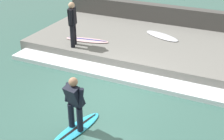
# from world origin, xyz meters

# --- Properties ---
(ground_plane) EXTENTS (28.00, 28.00, 0.00)m
(ground_plane) POSITION_xyz_m (0.00, 0.00, 0.00)
(ground_plane) COLOR #386056
(concrete_ledge) EXTENTS (4.40, 9.31, 0.42)m
(concrete_ledge) POSITION_xyz_m (3.90, 0.00, 0.21)
(concrete_ledge) COLOR slate
(concrete_ledge) RESTS_ON ground_plane
(back_wall) EXTENTS (0.50, 9.77, 1.21)m
(back_wall) POSITION_xyz_m (6.35, 0.00, 0.61)
(back_wall) COLOR #474442
(back_wall) RESTS_ON ground_plane
(wave_foam_crest) EXTENTS (0.82, 8.84, 0.15)m
(wave_foam_crest) POSITION_xyz_m (1.29, 0.00, 0.08)
(wave_foam_crest) COLOR silver
(wave_foam_crest) RESTS_ON ground_plane
(surfboard_riding) EXTENTS (1.79, 0.79, 0.07)m
(surfboard_riding) POSITION_xyz_m (-1.79, -0.02, 0.03)
(surfboard_riding) COLOR #2DADD1
(surfboard_riding) RESTS_ON ground_plane
(surfer_riding) EXTENTS (0.47, 0.62, 1.47)m
(surfer_riding) POSITION_xyz_m (-1.79, -0.02, 0.88)
(surfer_riding) COLOR black
(surfer_riding) RESTS_ON surfboard_riding
(surfer_waiting_near) EXTENTS (0.55, 0.37, 1.69)m
(surfer_waiting_near) POSITION_xyz_m (2.17, 2.43, 1.37)
(surfer_waiting_near) COLOR black
(surfer_waiting_near) RESTS_ON concrete_ledge
(surfboard_waiting_near) EXTENTS (0.72, 1.82, 0.07)m
(surfboard_waiting_near) POSITION_xyz_m (2.84, 2.22, 0.45)
(surfboard_waiting_near) COLOR beige
(surfboard_waiting_near) RESTS_ON concrete_ledge
(surfboard_spare) EXTENTS (1.18, 1.71, 0.06)m
(surfboard_spare) POSITION_xyz_m (4.54, -0.34, 0.45)
(surfboard_spare) COLOR silver
(surfboard_spare) RESTS_ON concrete_ledge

